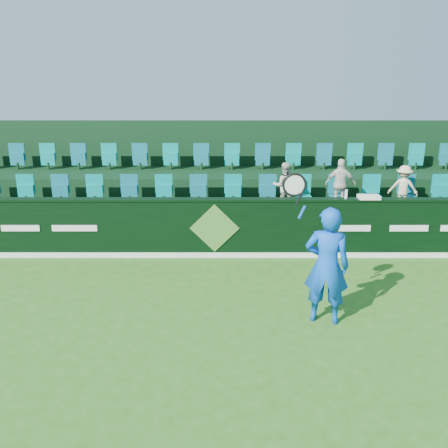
{
  "coord_description": "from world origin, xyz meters",
  "views": [
    {
      "loc": [
        0.21,
        -6.56,
        4.18
      ],
      "look_at": [
        0.21,
        2.8,
        1.15
      ],
      "focal_mm": 40.0,
      "sensor_mm": 36.0,
      "label": 1
    }
  ],
  "objects_px": {
    "tennis_player": "(326,265)",
    "towel": "(369,197)",
    "spectator_left": "(284,186)",
    "spectator_right": "(403,187)",
    "drinks_bottle": "(346,194)",
    "spectator_middle": "(340,184)"
  },
  "relations": [
    {
      "from": "tennis_player",
      "to": "towel",
      "type": "xyz_separation_m",
      "value": [
        1.49,
        2.98,
        0.37
      ]
    },
    {
      "from": "tennis_player",
      "to": "spectator_left",
      "type": "relative_size",
      "value": 2.33
    },
    {
      "from": "spectator_right",
      "to": "drinks_bottle",
      "type": "height_order",
      "value": "spectator_right"
    },
    {
      "from": "tennis_player",
      "to": "spectator_middle",
      "type": "height_order",
      "value": "tennis_player"
    },
    {
      "from": "spectator_left",
      "to": "spectator_middle",
      "type": "height_order",
      "value": "spectator_middle"
    },
    {
      "from": "spectator_middle",
      "to": "spectator_right",
      "type": "bearing_deg",
      "value": -169.98
    },
    {
      "from": "spectator_left",
      "to": "spectator_middle",
      "type": "xyz_separation_m",
      "value": [
        1.35,
        0.0,
        0.04
      ]
    },
    {
      "from": "spectator_right",
      "to": "towel",
      "type": "distance_m",
      "value": 1.6
    },
    {
      "from": "tennis_player",
      "to": "spectator_middle",
      "type": "distance_m",
      "value": 4.27
    },
    {
      "from": "spectator_middle",
      "to": "spectator_right",
      "type": "height_order",
      "value": "spectator_middle"
    },
    {
      "from": "tennis_player",
      "to": "spectator_middle",
      "type": "bearing_deg",
      "value": 74.81
    },
    {
      "from": "spectator_left",
      "to": "spectator_right",
      "type": "distance_m",
      "value": 2.87
    },
    {
      "from": "spectator_left",
      "to": "drinks_bottle",
      "type": "relative_size",
      "value": 5.72
    },
    {
      "from": "spectator_left",
      "to": "spectator_middle",
      "type": "distance_m",
      "value": 1.35
    },
    {
      "from": "tennis_player",
      "to": "spectator_left",
      "type": "distance_m",
      "value": 4.12
    },
    {
      "from": "tennis_player",
      "to": "spectator_middle",
      "type": "relative_size",
      "value": 2.16
    },
    {
      "from": "tennis_player",
      "to": "drinks_bottle",
      "type": "height_order",
      "value": "tennis_player"
    },
    {
      "from": "tennis_player",
      "to": "spectator_right",
      "type": "distance_m",
      "value": 4.88
    },
    {
      "from": "spectator_middle",
      "to": "drinks_bottle",
      "type": "xyz_separation_m",
      "value": [
        -0.13,
        -1.12,
        0.04
      ]
    },
    {
      "from": "spectator_left",
      "to": "spectator_middle",
      "type": "relative_size",
      "value": 0.93
    },
    {
      "from": "spectator_right",
      "to": "towel",
      "type": "xyz_separation_m",
      "value": [
        -1.14,
        -1.12,
        0.05
      ]
    },
    {
      "from": "tennis_player",
      "to": "spectator_left",
      "type": "xyz_separation_m",
      "value": [
        -0.24,
        4.1,
        0.35
      ]
    }
  ]
}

